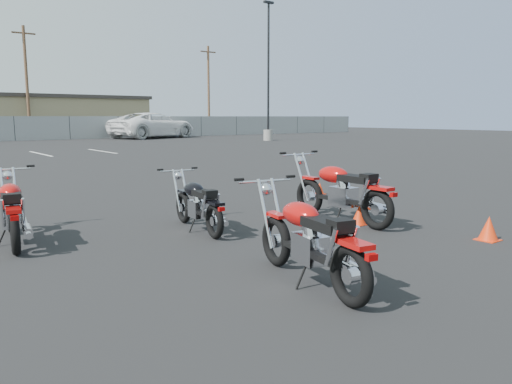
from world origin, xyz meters
TOP-DOWN VIEW (x-y plane):
  - ground at (0.00, 0.00)m, footprint 120.00×120.00m
  - motorcycle_front_red at (-2.83, 2.25)m, footprint 0.80×2.06m
  - motorcycle_second_black at (-0.35, 1.36)m, footprint 0.71×1.85m
  - motorcycle_third_red at (-0.71, -1.54)m, footprint 0.88×2.13m
  - motorcycle_rear_red at (1.92, 0.47)m, footprint 0.90×2.32m
  - training_cone_near at (3.78, 2.88)m, footprint 0.23×0.23m
  - training_cone_far at (2.65, -1.72)m, footprint 0.29×0.29m
  - training_cone_extra at (1.99, 0.14)m, footprint 0.27×0.27m
  - light_pole_east at (19.17, 23.98)m, footprint 0.80×0.70m
  - tan_building_east at (10.00, 44.00)m, footprint 14.40×9.40m
  - utility_pole_c at (6.00, 39.00)m, footprint 1.80×0.24m
  - utility_pole_d at (24.00, 40.00)m, footprint 1.80×0.24m
  - white_van at (14.25, 33.19)m, footprint 5.87×9.36m

SIDE VIEW (x-z plane):
  - ground at x=0.00m, z-range 0.00..0.00m
  - training_cone_near at x=3.78m, z-range 0.00..0.27m
  - training_cone_extra at x=1.99m, z-range 0.00..0.32m
  - training_cone_far at x=2.65m, z-range 0.00..0.35m
  - motorcycle_second_black at x=-0.35m, z-range -0.04..0.87m
  - motorcycle_front_red at x=-2.83m, z-range -0.05..0.97m
  - motorcycle_third_red at x=-0.71m, z-range -0.05..1.00m
  - motorcycle_rear_red at x=1.92m, z-range -0.05..1.08m
  - white_van at x=14.25m, z-range 0.00..3.32m
  - tan_building_east at x=10.00m, z-range 0.01..3.71m
  - light_pole_east at x=19.17m, z-range -2.41..7.56m
  - utility_pole_c at x=6.00m, z-range 0.19..9.19m
  - utility_pole_d at x=24.00m, z-range 0.19..9.19m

